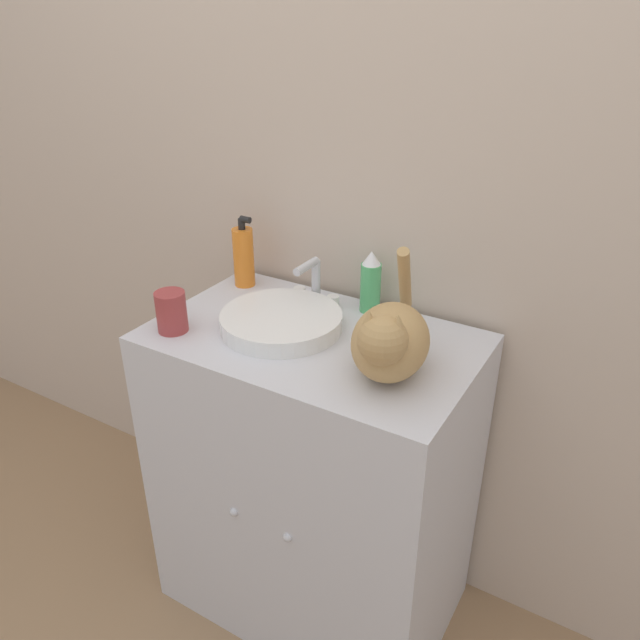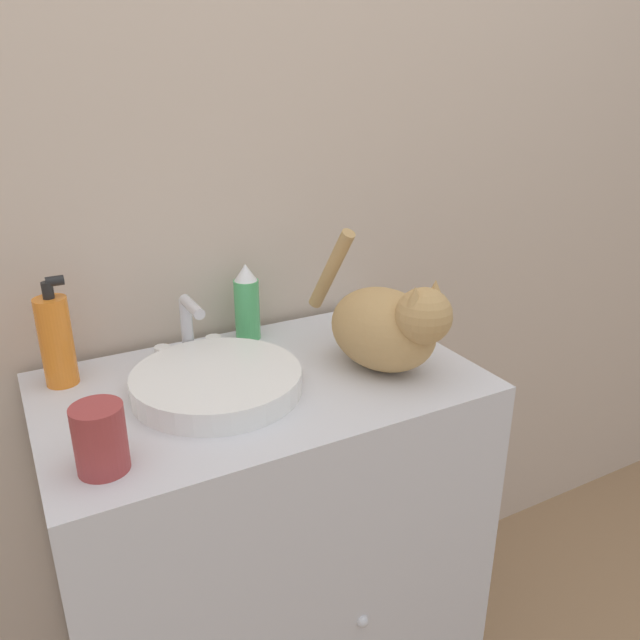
# 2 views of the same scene
# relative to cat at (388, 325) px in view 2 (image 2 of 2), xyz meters

# --- Properties ---
(wall_back) EXTENTS (6.00, 0.05, 2.50)m
(wall_back) POSITION_rel_cat_xyz_m (-0.24, 0.36, 0.25)
(wall_back) COLOR #C6B29E
(wall_back) RESTS_ON ground_plane
(vanity_cabinet) EXTENTS (0.81, 0.51, 0.91)m
(vanity_cabinet) POSITION_rel_cat_xyz_m (-0.24, 0.07, -0.54)
(vanity_cabinet) COLOR silver
(vanity_cabinet) RESTS_ON ground_plane
(sink_basin) EXTENTS (0.31, 0.31, 0.04)m
(sink_basin) POSITION_rel_cat_xyz_m (-0.32, 0.06, -0.07)
(sink_basin) COLOR white
(sink_basin) RESTS_ON vanity_cabinet
(faucet) EXTENTS (0.14, 0.11, 0.14)m
(faucet) POSITION_rel_cat_xyz_m (-0.32, 0.22, -0.03)
(faucet) COLOR silver
(faucet) RESTS_ON vanity_cabinet
(cat) EXTENTS (0.22, 0.36, 0.26)m
(cat) POSITION_rel_cat_xyz_m (0.00, 0.00, 0.00)
(cat) COLOR tan
(cat) RESTS_ON vanity_cabinet
(soap_bottle) EXTENTS (0.06, 0.06, 0.21)m
(soap_bottle) POSITION_rel_cat_xyz_m (-0.57, 0.24, -0.00)
(soap_bottle) COLOR orange
(soap_bottle) RESTS_ON vanity_cabinet
(spray_bottle) EXTENTS (0.05, 0.05, 0.17)m
(spray_bottle) POSITION_rel_cat_xyz_m (-0.18, 0.27, -0.01)
(spray_bottle) COLOR #4CB266
(spray_bottle) RESTS_ON vanity_cabinet
(cup) EXTENTS (0.08, 0.08, 0.10)m
(cup) POSITION_rel_cat_xyz_m (-0.55, -0.08, -0.04)
(cup) COLOR #9E3838
(cup) RESTS_ON vanity_cabinet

